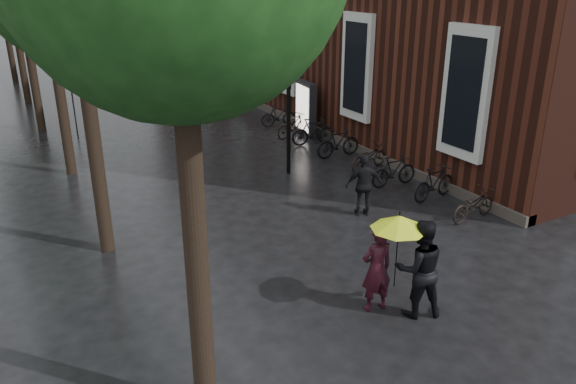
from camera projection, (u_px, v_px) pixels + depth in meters
ground at (454, 364)px, 9.34m from camera, size 120.00×120.00×0.00m
person_burgundy at (377, 269)px, 10.53m from camera, size 0.68×0.48×1.75m
person_black at (419, 268)px, 10.36m from camera, size 1.15×1.04×1.93m
lime_umbrella at (399, 222)px, 10.13m from camera, size 1.05×1.05×1.55m
pedestrian_walking at (364, 185)px, 14.75m from camera, size 1.07×0.75×1.68m
parked_bicycles at (353, 150)px, 18.85m from camera, size 2.01×11.50×1.02m
ad_lightbox at (305, 109)px, 21.91m from camera, size 0.32×1.40×2.12m
lamp_post at (289, 88)px, 17.11m from camera, size 0.23×0.23×4.52m
cycle_sign at (73, 96)px, 21.34m from camera, size 0.13×0.45×2.47m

